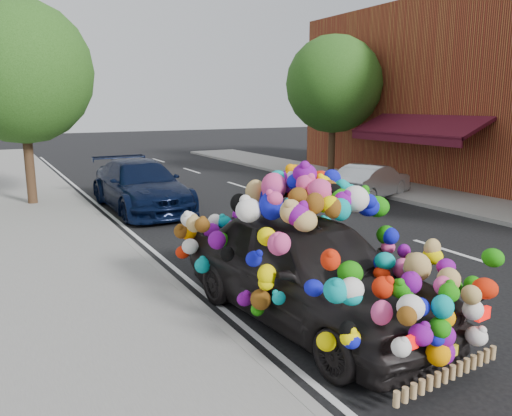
{
  "coord_description": "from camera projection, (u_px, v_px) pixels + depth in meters",
  "views": [
    {
      "loc": [
        -5.05,
        -7.03,
        3.13
      ],
      "look_at": [
        -0.8,
        0.67,
        1.28
      ],
      "focal_mm": 35.0,
      "sensor_mm": 36.0,
      "label": 1
    }
  ],
  "objects": [
    {
      "name": "ground",
      "position": [
        312.0,
        279.0,
        9.05
      ],
      "size": [
        100.0,
        100.0,
        0.0
      ],
      "primitive_type": "plane",
      "color": "black",
      "rests_on": "ground"
    },
    {
      "name": "sidewalk",
      "position": [
        61.0,
        326.0,
        7.01
      ],
      "size": [
        4.0,
        60.0,
        0.12
      ],
      "primitive_type": "cube",
      "color": "gray",
      "rests_on": "ground"
    },
    {
      "name": "kerb",
      "position": [
        191.0,
        300.0,
        7.93
      ],
      "size": [
        0.15,
        60.0,
        0.13
      ],
      "primitive_type": "cube",
      "color": "gray",
      "rests_on": "ground"
    },
    {
      "name": "footpath_far",
      "position": [
        473.0,
        204.0,
        15.48
      ],
      "size": [
        3.0,
        40.0,
        0.12
      ],
      "primitive_type": "cube",
      "color": "gray",
      "rests_on": "ground"
    },
    {
      "name": "lane_markings",
      "position": [
        450.0,
        251.0,
        10.75
      ],
      "size": [
        6.0,
        50.0,
        0.01
      ],
      "primitive_type": null,
      "color": "silver",
      "rests_on": "ground"
    },
    {
      "name": "tree_near_sidewalk",
      "position": [
        21.0,
        72.0,
        14.57
      ],
      "size": [
        4.2,
        4.2,
        6.13
      ],
      "color": "#332114",
      "rests_on": "ground"
    },
    {
      "name": "tree_far_b",
      "position": [
        334.0,
        84.0,
        20.6
      ],
      "size": [
        4.0,
        4.0,
        5.9
      ],
      "color": "#332114",
      "rests_on": "ground"
    },
    {
      "name": "plush_art_car",
      "position": [
        308.0,
        244.0,
        7.14
      ],
      "size": [
        2.65,
        5.01,
        2.23
      ],
      "rotation": [
        0.0,
        0.0,
        0.09
      ],
      "color": "black",
      "rests_on": "ground"
    },
    {
      "name": "navy_sedan",
      "position": [
        141.0,
        185.0,
        14.84
      ],
      "size": [
        2.15,
        5.08,
        1.46
      ],
      "primitive_type": "imported",
      "rotation": [
        0.0,
        0.0,
        0.02
      ],
      "color": "black",
      "rests_on": "ground"
    },
    {
      "name": "silver_hatchback",
      "position": [
        371.0,
        181.0,
        16.57
      ],
      "size": [
        3.74,
        2.4,
        1.16
      ],
      "primitive_type": "imported",
      "rotation": [
        0.0,
        0.0,
        1.93
      ],
      "color": "silver",
      "rests_on": "ground"
    }
  ]
}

